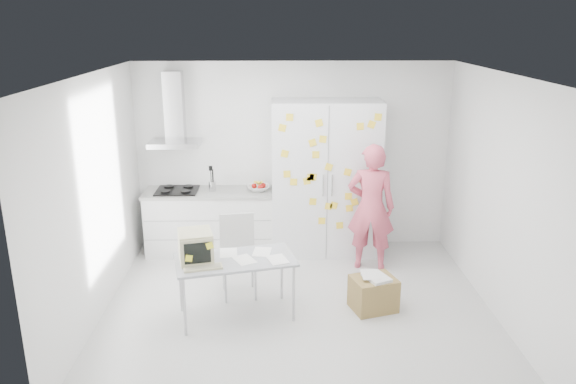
{
  "coord_description": "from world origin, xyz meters",
  "views": [
    {
      "loc": [
        -0.24,
        -5.92,
        3.25
      ],
      "look_at": [
        -0.1,
        0.62,
        1.23
      ],
      "focal_mm": 35.0,
      "sensor_mm": 36.0,
      "label": 1
    }
  ],
  "objects_px": {
    "cardboard_box": "(373,293)",
    "person": "(371,207)",
    "desk": "(210,253)",
    "chair": "(238,250)"
  },
  "relations": [
    {
      "from": "person",
      "to": "chair",
      "type": "xyz_separation_m",
      "value": [
        -1.73,
        -0.69,
        -0.3
      ]
    },
    {
      "from": "cardboard_box",
      "to": "person",
      "type": "bearing_deg",
      "value": 83.6
    },
    {
      "from": "desk",
      "to": "chair",
      "type": "height_order",
      "value": "desk"
    },
    {
      "from": "chair",
      "to": "cardboard_box",
      "type": "bearing_deg",
      "value": -24.66
    },
    {
      "from": "person",
      "to": "chair",
      "type": "distance_m",
      "value": 1.88
    },
    {
      "from": "desk",
      "to": "cardboard_box",
      "type": "bearing_deg",
      "value": -8.74
    },
    {
      "from": "chair",
      "to": "person",
      "type": "bearing_deg",
      "value": 13.56
    },
    {
      "from": "desk",
      "to": "chair",
      "type": "relative_size",
      "value": 1.44
    },
    {
      "from": "desk",
      "to": "person",
      "type": "bearing_deg",
      "value": 20.07
    },
    {
      "from": "desk",
      "to": "cardboard_box",
      "type": "relative_size",
      "value": 2.44
    }
  ]
}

